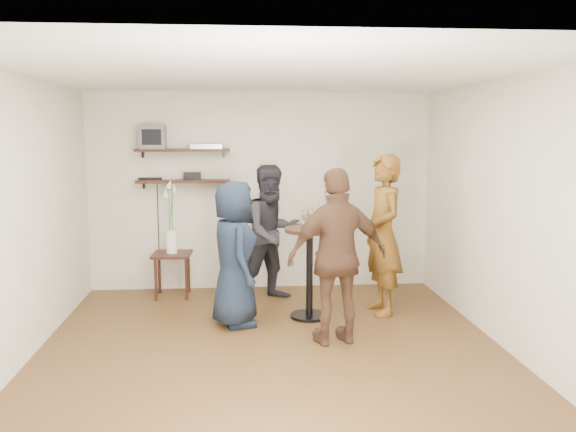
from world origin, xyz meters
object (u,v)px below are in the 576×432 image
object	(u,v)px
dvd_deck	(206,146)
person_brown	(338,257)
side_table	(172,260)
person_dark	(273,233)
drinks_table	(310,260)
crt_monitor	(153,137)
radio	(192,176)
person_plaid	(383,235)
person_navy	(234,254)

from	to	relation	value
dvd_deck	person_brown	world-z (taller)	dvd_deck
dvd_deck	side_table	distance (m)	1.52
person_dark	drinks_table	bearing A→B (deg)	-90.00
crt_monitor	radio	bearing A→B (deg)	0.00
person_plaid	person_dark	world-z (taller)	person_plaid
person_plaid	person_navy	xyz separation A→B (m)	(-1.69, -0.30, -0.13)
person_dark	person_navy	world-z (taller)	person_dark
dvd_deck	drinks_table	distance (m)	2.14
side_table	drinks_table	distance (m)	1.93
person_dark	person_navy	size ratio (longest dim) A/B	1.07
person_plaid	person_dark	size ratio (longest dim) A/B	1.09
person_plaid	radio	bearing A→B (deg)	-125.04
dvd_deck	person_navy	world-z (taller)	dvd_deck
person_navy	person_brown	world-z (taller)	person_brown
side_table	drinks_table	xyz separation A→B (m)	(1.63, -1.02, 0.19)
drinks_table	person_navy	xyz separation A→B (m)	(-0.84, -0.20, 0.13)
radio	drinks_table	bearing A→B (deg)	-43.16
drinks_table	person_brown	size ratio (longest dim) A/B	0.59
dvd_deck	person_navy	bearing A→B (deg)	-76.91
dvd_deck	person_dark	bearing A→B (deg)	-31.78
person_plaid	person_brown	size ratio (longest dim) A/B	1.05
side_table	person_plaid	bearing A→B (deg)	-20.20
person_plaid	person_dark	bearing A→B (deg)	-125.96
dvd_deck	person_navy	size ratio (longest dim) A/B	0.25
crt_monitor	person_dark	xyz separation A→B (m)	(1.49, -0.51, -1.18)
person_plaid	person_brown	distance (m)	1.17
crt_monitor	radio	world-z (taller)	crt_monitor
radio	person_navy	world-z (taller)	person_navy
crt_monitor	person_brown	xyz separation A→B (m)	(2.03, -2.13, -1.14)
dvd_deck	drinks_table	size ratio (longest dim) A/B	0.39
crt_monitor	person_plaid	xyz separation A→B (m)	(2.71, -1.18, -1.10)
person_dark	person_navy	distance (m)	1.09
radio	side_table	distance (m)	1.11
radio	person_brown	world-z (taller)	person_brown
radio	person_navy	bearing A→B (deg)	-70.26
radio	person_brown	distance (m)	2.71
side_table	person_dark	world-z (taller)	person_dark
dvd_deck	person_navy	distance (m)	1.88
crt_monitor	person_dark	bearing A→B (deg)	-18.77
person_brown	person_navy	bearing A→B (deg)	-44.32
person_plaid	dvd_deck	bearing A→B (deg)	-127.17
drinks_table	person_dark	world-z (taller)	person_dark
radio	side_table	xyz separation A→B (m)	(-0.26, -0.26, -1.05)
person_navy	person_brown	distance (m)	1.21
radio	side_table	size ratio (longest dim) A/B	0.39
crt_monitor	radio	size ratio (longest dim) A/B	1.45
radio	person_navy	distance (m)	1.74
crt_monitor	dvd_deck	xyz separation A→B (m)	(0.67, 0.00, -0.12)
drinks_table	person_dark	xyz separation A→B (m)	(-0.37, 0.78, 0.18)
crt_monitor	person_navy	xyz separation A→B (m)	(1.02, -1.48, -1.23)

